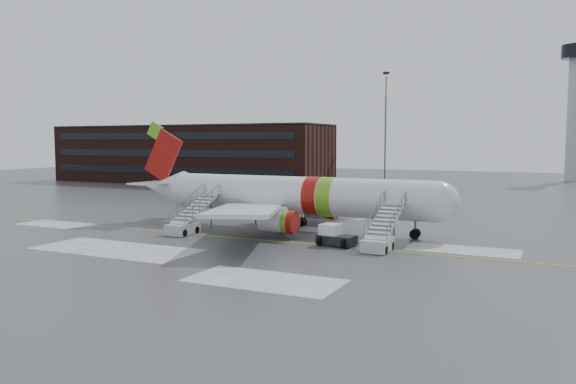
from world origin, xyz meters
The scene contains 8 objects.
ground centered at (0.00, 0.00, 0.00)m, with size 260.00×260.00×0.00m, color #494C4F.
airliner centered at (2.25, 5.81, 3.42)m, with size 35.03×32.97×11.18m.
airstair_fwd centered at (13.81, -0.73, 1.06)m, with size 2.05×7.70×3.48m.
airstair_aft centered at (-5.50, -0.73, 1.06)m, with size 2.05×7.70×3.48m.
pushback_tug centered at (9.71, -0.57, 0.81)m, with size 3.38×2.70×1.83m.
terminal_building centered at (-45.00, 54.98, 6.20)m, with size 62.00×16.11×12.30m.
control_tower centered at (30.00, 95.00, 18.75)m, with size 6.40×6.40×30.00m.
light_mast_far_n centered at (-8.00, 78.00, 13.84)m, with size 1.20×1.20×24.25m.
Camera 1 is at (26.56, -45.23, 8.92)m, focal length 35.00 mm.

